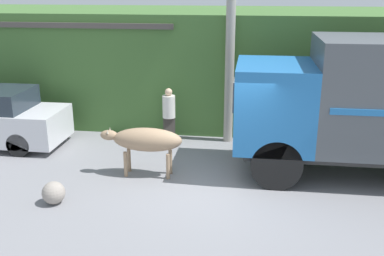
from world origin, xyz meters
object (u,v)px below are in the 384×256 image
object	(u,v)px
cargo_truck	(372,102)
pedestrian_on_hill	(169,113)
roadside_rock	(54,193)
utility_pole	(230,35)
brown_cow	(146,140)

from	to	relation	value
cargo_truck	pedestrian_on_hill	world-z (taller)	cargo_truck
pedestrian_on_hill	roadside_rock	size ratio (longest dim) A/B	3.30
cargo_truck	utility_pole	distance (m)	4.28
cargo_truck	pedestrian_on_hill	bearing A→B (deg)	162.37
utility_pole	roadside_rock	size ratio (longest dim) A/B	12.27
cargo_truck	brown_cow	bearing A→B (deg)	-171.23
pedestrian_on_hill	utility_pole	xyz separation A→B (m)	(1.73, 0.34, 2.26)
brown_cow	roadside_rock	xyz separation A→B (m)	(-1.63, -1.75, -0.66)
cargo_truck	pedestrian_on_hill	xyz separation A→B (m)	(-5.21, 1.80, -0.98)
roadside_rock	brown_cow	bearing A→B (deg)	47.09
brown_cow	utility_pole	bearing A→B (deg)	60.07
brown_cow	pedestrian_on_hill	xyz separation A→B (m)	(0.11, 2.48, -0.02)
pedestrian_on_hill	cargo_truck	bearing A→B (deg)	136.88
brown_cow	cargo_truck	bearing A→B (deg)	10.47
cargo_truck	utility_pole	xyz separation A→B (m)	(-3.48, 2.14, 1.27)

